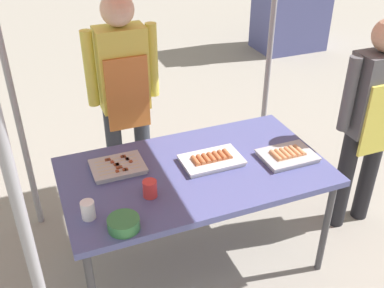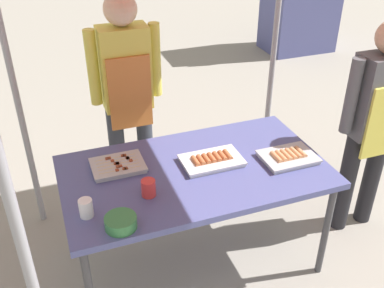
% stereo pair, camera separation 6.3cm
% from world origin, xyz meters
% --- Properties ---
extents(ground_plane, '(18.00, 18.00, 0.00)m').
position_xyz_m(ground_plane, '(0.00, 0.00, 0.00)').
color(ground_plane, gray).
extents(stall_table, '(1.60, 0.90, 0.75)m').
position_xyz_m(stall_table, '(0.00, 0.00, 0.70)').
color(stall_table, '#4C518C').
rests_on(stall_table, ground).
extents(tray_grilled_sausages, '(0.34, 0.25, 0.05)m').
position_xyz_m(tray_grilled_sausages, '(0.59, -0.10, 0.77)').
color(tray_grilled_sausages, '#ADADB2').
rests_on(tray_grilled_sausages, stall_table).
extents(tray_meat_skewers, '(0.32, 0.24, 0.04)m').
position_xyz_m(tray_meat_skewers, '(-0.43, 0.17, 0.77)').
color(tray_meat_skewers, '#ADADB2').
rests_on(tray_meat_skewers, stall_table).
extents(tray_pork_links, '(0.37, 0.24, 0.05)m').
position_xyz_m(tray_pork_links, '(0.12, 0.03, 0.77)').
color(tray_pork_links, silver).
rests_on(tray_pork_links, stall_table).
extents(condiment_bowl, '(0.16, 0.16, 0.06)m').
position_xyz_m(condiment_bowl, '(-0.53, -0.36, 0.78)').
color(condiment_bowl, '#33723F').
rests_on(condiment_bowl, stall_table).
extents(drink_cup_near_edge, '(0.08, 0.08, 0.10)m').
position_xyz_m(drink_cup_near_edge, '(-0.33, -0.15, 0.80)').
color(drink_cup_near_edge, red).
rests_on(drink_cup_near_edge, stall_table).
extents(drink_cup_by_wok, '(0.07, 0.07, 0.10)m').
position_xyz_m(drink_cup_by_wok, '(-0.68, -0.21, 0.80)').
color(drink_cup_by_wok, white).
rests_on(drink_cup_by_wok, stall_table).
extents(vendor_woman, '(0.52, 0.23, 1.65)m').
position_xyz_m(vendor_woman, '(-0.21, 0.82, 0.98)').
color(vendor_woman, '#333842').
rests_on(vendor_woman, ground).
extents(customer_nearby, '(0.52, 0.23, 1.55)m').
position_xyz_m(customer_nearby, '(1.25, -0.05, 0.92)').
color(customer_nearby, black).
rests_on(customer_nearby, ground).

